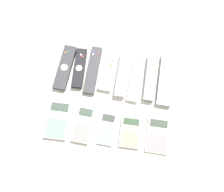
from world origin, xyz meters
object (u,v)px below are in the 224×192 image
(calculator_3, at_px, (130,132))
(remote_3, at_px, (108,72))
(calculator_1, at_px, (83,124))
(calculator_4, at_px, (158,135))
(remote_6, at_px, (150,78))
(remote_7, at_px, (166,80))
(calculator_0, at_px, (58,120))
(remote_5, at_px, (136,77))
(calculator_2, at_px, (106,129))
(remote_1, at_px, (80,68))
(remote_4, at_px, (123,75))
(remote_2, at_px, (93,70))
(remote_0, at_px, (65,67))

(calculator_3, bearing_deg, remote_3, 116.62)
(calculator_1, height_order, calculator_4, calculator_1)
(remote_3, distance_m, remote_6, 0.18)
(remote_7, distance_m, calculator_0, 0.46)
(remote_7, bearing_deg, calculator_0, -150.12)
(remote_5, relative_size, calculator_2, 1.68)
(remote_1, height_order, calculator_0, remote_1)
(calculator_4, bearing_deg, remote_7, 86.75)
(calculator_3, bearing_deg, remote_1, 134.94)
(remote_7, distance_m, calculator_1, 0.38)
(calculator_2, bearing_deg, calculator_0, -179.69)
(remote_6, bearing_deg, remote_3, 179.83)
(calculator_1, distance_m, calculator_3, 0.18)
(remote_4, relative_size, remote_5, 0.90)
(remote_3, bearing_deg, calculator_1, -102.35)
(remote_7, bearing_deg, remote_3, -179.20)
(remote_1, bearing_deg, remote_2, -2.47)
(calculator_4, bearing_deg, remote_3, 135.06)
(remote_1, bearing_deg, remote_5, -4.00)
(remote_5, relative_size, remote_6, 1.09)
(remote_6, relative_size, calculator_0, 1.28)
(remote_6, bearing_deg, remote_5, -176.53)
(remote_1, relative_size, calculator_2, 1.37)
(remote_4, bearing_deg, remote_0, -178.76)
(remote_0, distance_m, remote_5, 0.30)
(calculator_0, bearing_deg, remote_2, 64.48)
(calculator_3, bearing_deg, calculator_2, 178.68)
(remote_6, height_order, calculator_4, remote_6)
(remote_3, distance_m, remote_4, 0.06)
(remote_7, distance_m, calculator_2, 0.31)
(remote_6, relative_size, remote_7, 0.89)
(remote_6, height_order, calculator_1, remote_6)
(remote_3, xyz_separation_m, calculator_3, (0.12, -0.23, -0.00))
(remote_0, bearing_deg, remote_4, 3.88)
(remote_2, xyz_separation_m, calculator_4, (0.29, -0.23, -0.00))
(remote_0, height_order, remote_1, remote_1)
(remote_0, relative_size, calculator_4, 1.46)
(remote_3, height_order, remote_7, remote_7)
(remote_2, bearing_deg, remote_0, -176.56)
(remote_2, relative_size, calculator_0, 1.37)
(remote_6, bearing_deg, calculator_1, -136.28)
(remote_0, height_order, calculator_4, remote_0)
(remote_2, xyz_separation_m, calculator_1, (0.00, -0.23, -0.00))
(remote_2, height_order, remote_4, remote_4)
(calculator_2, height_order, calculator_3, calculator_3)
(remote_1, bearing_deg, calculator_4, -36.06)
(remote_7, xyz_separation_m, calculator_0, (-0.40, -0.22, -0.00))
(remote_4, height_order, calculator_3, remote_4)
(calculator_0, height_order, calculator_2, calculator_0)
(calculator_4, bearing_deg, remote_1, 146.66)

